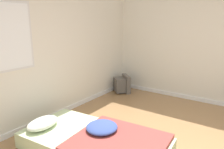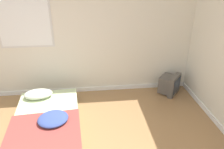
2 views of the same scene
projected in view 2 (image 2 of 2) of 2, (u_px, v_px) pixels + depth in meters
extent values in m
cube|color=silver|center=(60.00, 33.00, 4.23)|extent=(7.74, 0.06, 2.60)
cube|color=white|center=(65.00, 90.00, 4.73)|extent=(7.74, 0.02, 0.09)
cube|color=silver|center=(24.00, 20.00, 4.02)|extent=(1.01, 0.01, 1.04)
cube|color=white|center=(24.00, 20.00, 4.01)|extent=(0.94, 0.01, 0.97)
cube|color=beige|center=(46.00, 128.00, 3.50)|extent=(1.20, 2.12, 0.23)
ellipsoid|color=silver|center=(38.00, 94.00, 4.10)|extent=(0.54, 0.38, 0.14)
cube|color=#993D38|center=(43.00, 138.00, 3.09)|extent=(1.16, 1.27, 0.05)
ellipsoid|color=#384C93|center=(53.00, 119.00, 3.39)|extent=(0.60, 0.59, 0.11)
cube|color=#56514C|center=(167.00, 84.00, 4.68)|extent=(0.42, 0.43, 0.35)
cube|color=#56514C|center=(174.00, 85.00, 4.58)|extent=(0.37, 0.40, 0.43)
cube|color=#283342|center=(177.00, 85.00, 4.55)|extent=(0.25, 0.28, 0.31)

